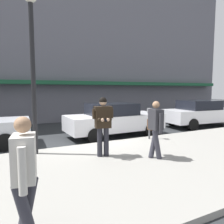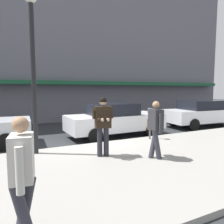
{
  "view_description": "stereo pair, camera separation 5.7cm",
  "coord_description": "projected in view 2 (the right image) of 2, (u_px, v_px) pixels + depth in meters",
  "views": [
    {
      "loc": [
        -2.99,
        -7.79,
        2.17
      ],
      "look_at": [
        -0.0,
        -1.94,
        1.49
      ],
      "focal_mm": 35.0,
      "sensor_mm": 36.0,
      "label": 1
    },
    {
      "loc": [
        -2.94,
        -7.82,
        2.17
      ],
      "look_at": [
        -0.0,
        -1.94,
        1.49
      ],
      "focal_mm": 35.0,
      "sensor_mm": 36.0,
      "label": 2
    }
  ],
  "objects": [
    {
      "name": "ground_plane",
      "position": [
        90.0,
        145.0,
        8.49
      ],
      "size": [
        80.0,
        80.0,
        0.0
      ],
      "primitive_type": "plane",
      "color": "#2B2D30"
    },
    {
      "name": "pedestrian_in_light_coat",
      "position": [
        22.0,
        172.0,
        2.82
      ],
      "size": [
        0.38,
        0.59,
        1.7
      ],
      "color": "#33333D",
      "rests_on": "sidewalk"
    },
    {
      "name": "storefront_facade",
      "position": [
        60.0,
        38.0,
        15.88
      ],
      "size": [
        28.0,
        4.7,
        11.84
      ],
      "color": "slate",
      "rests_on": "ground"
    },
    {
      "name": "sidewalk",
      "position": [
        156.0,
        161.0,
        6.39
      ],
      "size": [
        32.0,
        5.3,
        0.14
      ],
      "primitive_type": "cube",
      "color": "#99968E",
      "rests_on": "ground"
    },
    {
      "name": "pedestrian_with_bag",
      "position": [
        155.0,
        126.0,
        6.38
      ],
      "size": [
        0.36,
        0.72,
        1.7
      ],
      "color": "#33333D",
      "rests_on": "sidewalk"
    },
    {
      "name": "parked_sedan_mid",
      "position": [
        115.0,
        119.0,
        10.08
      ],
      "size": [
        4.53,
        1.99,
        1.54
      ],
      "color": "silver",
      "rests_on": "ground"
    },
    {
      "name": "parked_sedan_far",
      "position": [
        202.0,
        113.0,
        12.74
      ],
      "size": [
        4.62,
        2.18,
        1.54
      ],
      "color": "silver",
      "rests_on": "ground"
    },
    {
      "name": "man_texting_on_phone",
      "position": [
        103.0,
        120.0,
        6.56
      ],
      "size": [
        0.64,
        0.63,
        1.81
      ],
      "color": "#23232B",
      "rests_on": "sidewalk"
    },
    {
      "name": "street_lamp_post",
      "position": [
        33.0,
        58.0,
        6.67
      ],
      "size": [
        0.36,
        0.36,
        4.88
      ],
      "color": "black",
      "rests_on": "sidewalk"
    },
    {
      "name": "curb_paint_line",
      "position": [
        112.0,
        142.0,
        8.98
      ],
      "size": [
        28.0,
        0.12,
        0.01
      ],
      "primitive_type": "cube",
      "color": "silver",
      "rests_on": "ground"
    },
    {
      "name": "parking_meter",
      "position": [
        150.0,
        119.0,
        8.92
      ],
      "size": [
        0.12,
        0.18,
        1.27
      ],
      "color": "#4C4C51",
      "rests_on": "sidewalk"
    }
  ]
}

